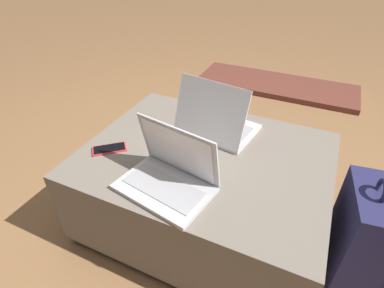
# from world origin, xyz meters

# --- Properties ---
(ground_plane) EXTENTS (14.00, 14.00, 0.00)m
(ground_plane) POSITION_xyz_m (0.00, 0.00, 0.00)
(ground_plane) COLOR olive
(ottoman) EXTENTS (1.02, 0.80, 0.41)m
(ottoman) POSITION_xyz_m (0.00, 0.00, 0.21)
(ottoman) COLOR #3D3832
(ottoman) RESTS_ON ground_plane
(laptop_near) EXTENTS (0.37, 0.28, 0.23)m
(laptop_near) POSITION_xyz_m (-0.05, -0.23, 0.46)
(laptop_near) COLOR #B7B7BC
(laptop_near) RESTS_ON ottoman
(laptop_far) EXTENTS (0.37, 0.31, 0.26)m
(laptop_far) POSITION_xyz_m (-0.02, 0.16, 0.46)
(laptop_far) COLOR silver
(laptop_far) RESTS_ON ottoman
(cell_phone) EXTENTS (0.15, 0.14, 0.01)m
(cell_phone) POSITION_xyz_m (-0.38, -0.15, 0.42)
(cell_phone) COLOR red
(cell_phone) RESTS_ON ottoman
(backpack) EXTENTS (0.23, 0.31, 0.50)m
(backpack) POSITION_xyz_m (0.66, 0.00, 0.21)
(backpack) COLOR #23234C
(backpack) RESTS_ON ground_plane
(fireplace_hearth) EXTENTS (1.40, 0.50, 0.04)m
(fireplace_hearth) POSITION_xyz_m (0.00, 1.69, 0.02)
(fireplace_hearth) COLOR brown
(fireplace_hearth) RESTS_ON ground_plane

